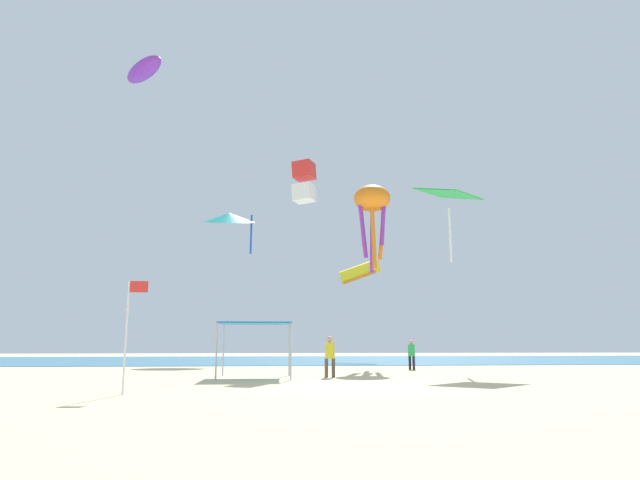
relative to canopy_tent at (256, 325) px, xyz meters
The scene contains 12 objects.
ground 6.88m from the canopy_tent, 58.75° to the right, with size 110.00×110.00×0.10m, color beige.
ocean_strip 22.87m from the canopy_tent, 81.52° to the left, with size 110.00×22.34×0.03m, color teal.
canopy_tent is the anchor object (origin of this frame).
person_near_tent 3.53m from the canopy_tent, ahead, with size 0.48×0.42×1.79m.
person_leftmost 10.67m from the canopy_tent, 36.40° to the left, with size 0.39×0.39×1.64m.
banner_flag 8.42m from the canopy_tent, 115.00° to the right, with size 0.61×0.06×3.41m.
kite_delta_teal 20.23m from the canopy_tent, 99.27° to the left, with size 4.15×4.20×3.79m.
kite_parafoil_yellow 22.33m from the canopy_tent, 69.14° to the left, with size 3.58×0.64×2.17m.
kite_inflatable_purple 29.02m from the canopy_tent, 119.91° to the left, with size 4.61×5.06×2.03m.
kite_box_red 11.29m from the canopy_tent, 70.35° to the left, with size 1.55×1.52×2.46m.
kite_octopus_orange 14.49m from the canopy_tent, 54.06° to the left, with size 3.34×3.34×5.64m.
kite_diamond_green 13.46m from the canopy_tent, 23.05° to the left, with size 3.98×3.97×4.21m.
Camera 1 is at (-2.42, -19.64, 1.59)m, focal length 31.25 mm.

